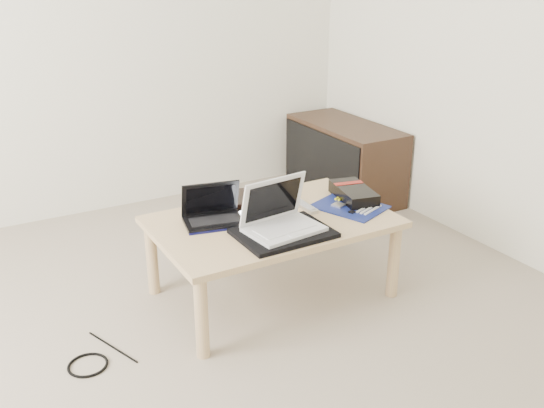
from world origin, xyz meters
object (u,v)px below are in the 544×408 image
netbook (213,214)px  white_laptop (280,219)px  coffee_table (272,228)px  media_cabinet (343,159)px  gpu_box (353,193)px

netbook → white_laptop: size_ratio=0.87×
coffee_table → media_cabinet: media_cabinet is taller
coffee_table → netbook: (-0.26, 0.11, 0.09)m
coffee_table → white_laptop: (-0.05, -0.15, 0.12)m
coffee_table → white_laptop: bearing=-106.9°
netbook → coffee_table: bearing=-22.3°
media_cabinet → white_laptop: (-1.16, -1.12, 0.22)m
media_cabinet → white_laptop: 1.62m
coffee_table → netbook: 0.29m
white_laptop → gpu_box: size_ratio=1.06×
netbook → white_laptop: 0.33m
netbook → gpu_box: netbook is taller
media_cabinet → netbook: (-1.37, -0.86, 0.19)m
netbook → white_laptop: bearing=-51.0°
coffee_table → media_cabinet: (1.11, 0.96, -0.10)m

